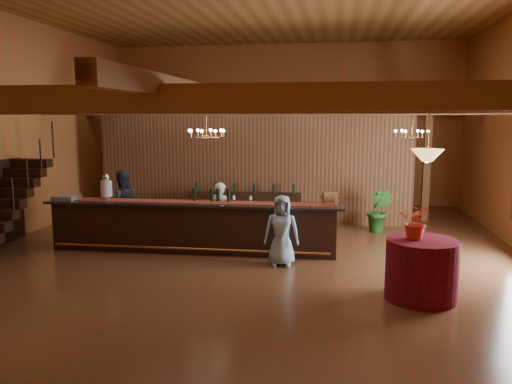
# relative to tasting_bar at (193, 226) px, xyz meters

# --- Properties ---
(floor) EXTENTS (14.00, 14.00, 0.00)m
(floor) POSITION_rel_tasting_bar_xyz_m (1.27, -0.09, -0.57)
(floor) COLOR brown
(floor) RESTS_ON ground
(wall_back) EXTENTS (12.00, 0.10, 5.50)m
(wall_back) POSITION_rel_tasting_bar_xyz_m (1.27, 6.91, 2.18)
(wall_back) COLOR #B76030
(wall_back) RESTS_ON floor
(wall_front) EXTENTS (12.00, 0.10, 5.50)m
(wall_front) POSITION_rel_tasting_bar_xyz_m (1.27, -7.09, 2.18)
(wall_front) COLOR #B76030
(wall_front) RESTS_ON floor
(beam_grid) EXTENTS (11.90, 13.90, 0.39)m
(beam_grid) POSITION_rel_tasting_bar_xyz_m (1.27, 0.42, 2.67)
(beam_grid) COLOR brown
(beam_grid) RESTS_ON wall_left
(support_posts) EXTENTS (9.20, 10.20, 3.20)m
(support_posts) POSITION_rel_tasting_bar_xyz_m (1.27, -0.59, 1.03)
(support_posts) COLOR brown
(support_posts) RESTS_ON floor
(partition_wall) EXTENTS (9.00, 0.18, 3.10)m
(partition_wall) POSITION_rel_tasting_bar_xyz_m (0.77, 3.41, 0.98)
(partition_wall) COLOR brown
(partition_wall) RESTS_ON floor
(backroom_boxes) EXTENTS (4.10, 0.60, 1.10)m
(backroom_boxes) POSITION_rel_tasting_bar_xyz_m (0.98, 5.41, -0.04)
(backroom_boxes) COLOR black
(backroom_boxes) RESTS_ON floor
(tasting_bar) EXTENTS (6.73, 1.00, 1.13)m
(tasting_bar) POSITION_rel_tasting_bar_xyz_m (0.00, 0.00, 0.00)
(tasting_bar) COLOR black
(tasting_bar) RESTS_ON floor
(beverage_dispenser) EXTENTS (0.26, 0.26, 0.60)m
(beverage_dispenser) POSITION_rel_tasting_bar_xyz_m (-2.05, 0.01, 0.84)
(beverage_dispenser) COLOR silver
(beverage_dispenser) RESTS_ON tasting_bar
(glass_rack_tray) EXTENTS (0.50, 0.50, 0.10)m
(glass_rack_tray) POSITION_rel_tasting_bar_xyz_m (-2.97, -0.11, 0.60)
(glass_rack_tray) COLOR gray
(glass_rack_tray) RESTS_ON tasting_bar
(raffle_drum) EXTENTS (0.34, 0.24, 0.30)m
(raffle_drum) POSITION_rel_tasting_bar_xyz_m (3.04, 0.01, 0.73)
(raffle_drum) COLOR #A06C40
(raffle_drum) RESTS_ON tasting_bar
(bar_bottle_0) EXTENTS (0.07, 0.07, 0.30)m
(bar_bottle_0) POSITION_rel_tasting_bar_xyz_m (0.01, 0.13, 0.70)
(bar_bottle_0) COLOR black
(bar_bottle_0) RESTS_ON tasting_bar
(bar_bottle_1) EXTENTS (0.07, 0.07, 0.30)m
(bar_bottle_1) POSITION_rel_tasting_bar_xyz_m (0.40, 0.14, 0.70)
(bar_bottle_1) COLOR black
(bar_bottle_1) RESTS_ON tasting_bar
(bar_bottle_2) EXTENTS (0.07, 0.07, 0.30)m
(bar_bottle_2) POSITION_rel_tasting_bar_xyz_m (0.55, 0.14, 0.70)
(bar_bottle_2) COLOR black
(bar_bottle_2) RESTS_ON tasting_bar
(bar_bottle_3) EXTENTS (0.07, 0.07, 0.30)m
(bar_bottle_3) POSITION_rel_tasting_bar_xyz_m (0.79, 0.15, 0.70)
(bar_bottle_3) COLOR black
(bar_bottle_3) RESTS_ON tasting_bar
(backbar_shelf) EXTENTS (3.20, 0.81, 0.89)m
(backbar_shelf) POSITION_rel_tasting_bar_xyz_m (0.64, 2.96, -0.12)
(backbar_shelf) COLOR black
(backbar_shelf) RESTS_ON floor
(round_table) EXTENTS (1.17, 1.17, 1.01)m
(round_table) POSITION_rel_tasting_bar_xyz_m (4.59, -2.34, -0.06)
(round_table) COLOR maroon
(round_table) RESTS_ON floor
(chandelier_left) EXTENTS (0.80, 0.80, 0.70)m
(chandelier_left) POSITION_rel_tasting_bar_xyz_m (0.34, 0.02, 2.09)
(chandelier_left) COLOR #C17940
(chandelier_left) RESTS_ON beam_grid
(chandelier_right) EXTENTS (0.80, 0.80, 0.74)m
(chandelier_right) POSITION_rel_tasting_bar_xyz_m (4.95, 1.88, 2.05)
(chandelier_right) COLOR #C17940
(chandelier_right) RESTS_ON beam_grid
(pendant_lamp) EXTENTS (0.52, 0.52, 0.90)m
(pendant_lamp) POSITION_rel_tasting_bar_xyz_m (4.59, -2.34, 1.83)
(pendant_lamp) COLOR #C17940
(pendant_lamp) RESTS_ON beam_grid
(bartender) EXTENTS (0.64, 0.54, 1.50)m
(bartender) POSITION_rel_tasting_bar_xyz_m (0.49, 0.66, 0.18)
(bartender) COLOR white
(bartender) RESTS_ON floor
(staff_second) EXTENTS (1.07, 1.01, 1.74)m
(staff_second) POSITION_rel_tasting_bar_xyz_m (-1.97, 0.64, 0.30)
(staff_second) COLOR #2C2F3D
(staff_second) RESTS_ON floor
(guest) EXTENTS (0.73, 0.49, 1.45)m
(guest) POSITION_rel_tasting_bar_xyz_m (2.10, -0.81, 0.16)
(guest) COLOR #85AEC1
(guest) RESTS_ON floor
(floor_plant) EXTENTS (0.79, 0.72, 1.16)m
(floor_plant) POSITION_rel_tasting_bar_xyz_m (4.31, 2.56, 0.01)
(floor_plant) COLOR #21551D
(floor_plant) RESTS_ON floor
(table_flowers) EXTENTS (0.66, 0.63, 0.58)m
(table_flowers) POSITION_rel_tasting_bar_xyz_m (4.48, -2.32, 0.73)
(table_flowers) COLOR red
(table_flowers) RESTS_ON round_table
(table_vase) EXTENTS (0.16, 0.16, 0.27)m
(table_vase) POSITION_rel_tasting_bar_xyz_m (4.49, -2.29, 0.58)
(table_vase) COLOR #C17940
(table_vase) RESTS_ON round_table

